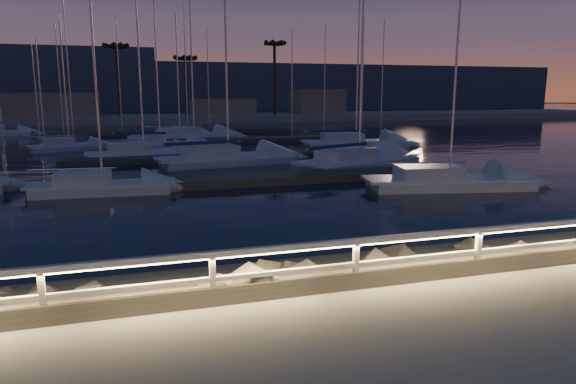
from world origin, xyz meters
name	(u,v)px	position (x,y,z in m)	size (l,w,h in m)	color
ground	(438,277)	(0.00, 0.00, 0.00)	(400.00, 400.00, 0.00)	#9F9B90
harbor_water	(217,156)	(0.00, 31.22, -0.97)	(400.00, 440.00, 0.60)	black
guard_rail	(437,244)	(-0.07, 0.00, 0.77)	(44.11, 0.12, 1.06)	white
riprap	(253,282)	(-3.88, 1.44, -0.20)	(37.31, 3.14, 1.41)	#656056
floating_docks	(214,147)	(0.00, 32.50, -0.40)	(22.00, 36.00, 0.40)	#4F4841
far_shore	(173,116)	(-0.12, 74.05, 0.29)	(160.00, 14.00, 5.20)	#9F9B90
palm_left	(116,49)	(-8.00, 72.00, 10.14)	(3.00, 3.00, 11.20)	#4A3622
palm_center	(185,60)	(2.00, 73.00, 8.78)	(3.00, 3.00, 9.70)	#4A3622
palm_right	(274,47)	(16.00, 72.00, 11.03)	(3.00, 3.00, 12.20)	#4A3622
distant_hills	(65,89)	(-22.13, 133.69, 4.74)	(230.00, 37.50, 18.00)	#394759
sailboat_b	(99,185)	(-7.97, 15.55, -0.20)	(6.71, 2.47, 11.20)	silver
sailboat_c	(225,158)	(-0.72, 23.35, -0.13)	(9.46, 4.21, 15.52)	silver
sailboat_d	(445,180)	(8.16, 12.05, -0.18)	(8.61, 4.02, 14.06)	silver
sailboat_e	(67,145)	(-11.43, 35.20, -0.20)	(6.36, 3.51, 10.50)	silver
sailboat_g	(158,144)	(-4.42, 34.07, -0.18)	(8.19, 3.54, 13.47)	silver
sailboat_h	(356,160)	(7.02, 19.96, -0.15)	(9.64, 6.05, 15.87)	silver
sailboat_j	(141,153)	(-5.86, 27.77, -0.16)	(7.95, 2.92, 13.28)	silver
sailboat_k	(192,136)	(-0.87, 40.90, -0.14)	(9.36, 4.88, 15.30)	silver
sailboat_l	(353,142)	(11.59, 30.76, -0.15)	(9.49, 3.93, 15.59)	silver
sailboat_n	(178,136)	(-2.05, 42.19, -0.18)	(7.38, 3.98, 12.13)	silver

